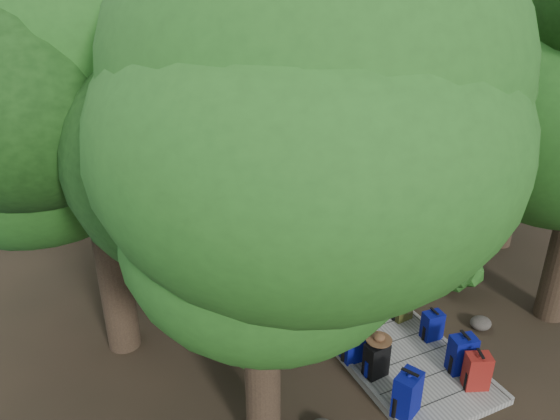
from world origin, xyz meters
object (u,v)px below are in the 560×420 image
lone_suitcase_on_sand (212,150)px  suitcase_on_boardwalk (350,322)px  backpack_left_c (355,338)px  backpack_right_d (402,306)px  backpack_right_c (432,324)px  backpack_left_b (376,358)px  backpack_right_b (462,352)px  kayak (86,157)px  duffel_right_black (370,278)px  sun_lounger (264,130)px  backpack_left_a (407,392)px  duffel_right_khaki (396,296)px  backpack_right_a (477,370)px  backpack_left_d (338,315)px

lone_suitcase_on_sand → suitcase_on_boardwalk: bearing=-108.6°
backpack_left_c → backpack_right_d: backpack_left_c is taller
backpack_left_c → backpack_right_c: 1.59m
backpack_left_b → suitcase_on_boardwalk: bearing=77.3°
backpack_right_b → kayak: size_ratio=0.21×
duffel_right_black → sun_lounger: 10.82m
backpack_left_a → duffel_right_khaki: backpack_left_a is taller
backpack_right_a → kayak: 14.62m
backpack_left_b → backpack_right_a: size_ratio=1.00×
duffel_right_black → suitcase_on_boardwalk: suitcase_on_boardwalk is taller
backpack_right_a → duffel_right_black: 3.21m
kayak → duffel_right_black: bearing=-49.0°
backpack_left_a → backpack_left_d: size_ratio=1.62×
backpack_right_d → suitcase_on_boardwalk: 1.22m
backpack_left_b → lone_suitcase_on_sand: (1.04, 11.47, -0.13)m
backpack_left_c → duffel_right_black: (1.51, 1.76, -0.21)m
backpack_left_a → duffel_right_black: bearing=39.2°
backpack_left_b → duffel_right_black: bearing=52.5°
backpack_right_b → backpack_left_b: bearing=169.7°
backpack_right_d → duffel_right_black: 1.19m
backpack_left_b → backpack_right_d: size_ratio=1.27×
backpack_left_d → backpack_right_d: (1.25, -0.32, 0.02)m
backpack_right_c → backpack_right_d: 0.74m
backpack_left_c → kayak: backpack_left_c is taller
backpack_right_d → sun_lounger: bearing=72.8°
backpack_right_b → sun_lounger: size_ratio=0.42×
duffel_right_black → sun_lounger: size_ratio=0.37×
backpack_left_a → duffel_right_black: (1.47, 3.18, -0.20)m
backpack_left_a → kayak: bearing=75.8°
backpack_left_d → duffel_right_khaki: bearing=21.3°
backpack_right_a → duffel_right_khaki: 2.43m
backpack_left_a → duffel_right_khaki: size_ratio=1.23×
backpack_right_a → duffel_right_khaki: (0.19, 2.42, -0.12)m
suitcase_on_boardwalk → sun_lounger: suitcase_on_boardwalk is taller
backpack_left_b → kayak: size_ratio=0.19×
backpack_left_b → sun_lounger: bearing=68.6°
backpack_right_c → lone_suitcase_on_sand: backpack_right_c is taller
backpack_right_a → backpack_left_c: bearing=156.3°
backpack_left_a → backpack_left_d: backpack_left_a is taller
backpack_right_b → lone_suitcase_on_sand: (-0.32, 12.00, -0.16)m
backpack_left_d → duffel_right_khaki: 1.42m
suitcase_on_boardwalk → lone_suitcase_on_sand: bearing=75.2°
duffel_right_black → sun_lounger: sun_lounger is taller
backpack_left_a → backpack_right_d: backpack_left_a is taller
backpack_right_a → suitcase_on_boardwalk: bearing=143.0°
backpack_right_b → lone_suitcase_on_sand: 12.01m
backpack_right_a → duffel_right_black: (0.09, 3.21, -0.13)m
backpack_left_a → sun_lounger: backpack_left_a is taller
backpack_right_a → duffel_right_black: backpack_right_a is taller
kayak → sun_lounger: sun_lounger is taller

